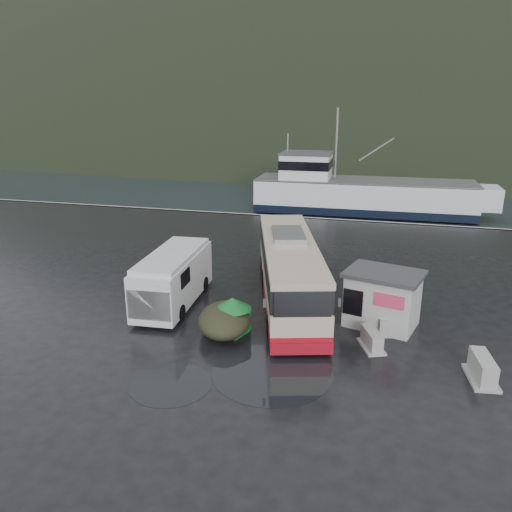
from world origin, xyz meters
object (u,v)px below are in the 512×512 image
(jersey_barrier_c, at_px, (371,348))
(waste_bin_right, at_px, (299,330))
(jersey_barrier_a, at_px, (481,379))
(jersey_barrier_b, at_px, (381,330))
(fishing_trawler, at_px, (363,199))
(coach_bus, at_px, (289,301))
(white_van, at_px, (175,304))
(dome_tent, at_px, (225,333))
(waste_bin_left, at_px, (233,332))
(ticket_kiosk, at_px, (380,324))

(jersey_barrier_c, bearing_deg, waste_bin_right, 164.82)
(jersey_barrier_a, height_order, jersey_barrier_c, jersey_barrier_a)
(jersey_barrier_c, bearing_deg, jersey_barrier_b, 79.15)
(fishing_trawler, bearing_deg, coach_bus, -95.45)
(white_van, distance_m, dome_tent, 4.08)
(waste_bin_right, xyz_separation_m, jersey_barrier_a, (6.87, -2.24, 0.00))
(dome_tent, distance_m, fishing_trawler, 31.60)
(waste_bin_left, bearing_deg, white_van, 148.27)
(ticket_kiosk, xyz_separation_m, jersey_barrier_c, (-0.30, -2.26, 0.00))
(jersey_barrier_c, xyz_separation_m, fishing_trawler, (-2.04, 31.10, 0.00))
(ticket_kiosk, relative_size, jersey_barrier_a, 1.76)
(jersey_barrier_c, bearing_deg, white_van, 167.10)
(waste_bin_right, bearing_deg, ticket_kiosk, 23.28)
(coach_bus, xyz_separation_m, fishing_trawler, (2.06, 27.21, 0.00))
(waste_bin_right, height_order, dome_tent, waste_bin_right)
(waste_bin_left, distance_m, fishing_trawler, 31.42)
(jersey_barrier_b, xyz_separation_m, jersey_barrier_c, (-0.32, -1.68, 0.00))
(white_van, relative_size, jersey_barrier_b, 4.15)
(white_van, height_order, jersey_barrier_c, white_van)
(waste_bin_right, relative_size, jersey_barrier_c, 0.90)
(jersey_barrier_b, distance_m, jersey_barrier_c, 1.72)
(dome_tent, bearing_deg, ticket_kiosk, 21.73)
(dome_tent, height_order, fishing_trawler, fishing_trawler)
(coach_bus, bearing_deg, waste_bin_left, -127.92)
(white_van, relative_size, waste_bin_right, 4.65)
(white_van, relative_size, jersey_barrier_a, 3.48)
(waste_bin_left, relative_size, jersey_barrier_c, 1.07)
(coach_bus, xyz_separation_m, waste_bin_left, (-1.60, -3.99, 0.00))
(waste_bin_left, distance_m, jersey_barrier_c, 5.70)
(coach_bus, xyz_separation_m, jersey_barrier_c, (4.10, -3.89, 0.00))
(white_van, distance_m, jersey_barrier_b, 9.65)
(white_van, xyz_separation_m, dome_tent, (3.31, -2.38, 0.00))
(waste_bin_left, xyz_separation_m, waste_bin_right, (2.65, 0.93, 0.00))
(jersey_barrier_a, xyz_separation_m, fishing_trawler, (-5.86, 32.51, 0.00))
(ticket_kiosk, relative_size, fishing_trawler, 0.13)
(jersey_barrier_a, distance_m, jersey_barrier_b, 4.67)
(waste_bin_left, height_order, waste_bin_right, waste_bin_left)
(coach_bus, height_order, fishing_trawler, fishing_trawler)
(fishing_trawler, bearing_deg, ticket_kiosk, -86.50)
(waste_bin_left, distance_m, waste_bin_right, 2.81)
(jersey_barrier_a, distance_m, jersey_barrier_c, 4.07)
(ticket_kiosk, xyz_separation_m, jersey_barrier_b, (0.03, -0.58, 0.00))
(ticket_kiosk, xyz_separation_m, jersey_barrier_a, (3.52, -3.68, 0.00))
(waste_bin_left, height_order, dome_tent, waste_bin_left)
(jersey_barrier_c, bearing_deg, jersey_barrier_a, -20.29)
(coach_bus, height_order, jersey_barrier_c, coach_bus)
(ticket_kiosk, height_order, jersey_barrier_b, ticket_kiosk)
(waste_bin_left, xyz_separation_m, jersey_barrier_c, (5.70, 0.10, 0.00))
(ticket_kiosk, relative_size, jersey_barrier_b, 2.09)
(white_van, xyz_separation_m, waste_bin_right, (6.27, -1.31, 0.00))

